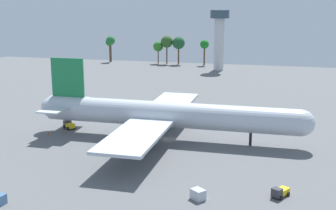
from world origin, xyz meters
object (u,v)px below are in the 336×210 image
cargo_airplane (167,115)px  maintenance_van (206,108)px  catering_truck (280,192)px  safety_cone_nose (297,149)px  cargo_container_fore (198,194)px  baggage_tug (69,125)px  safety_cone_tail (49,133)px  control_tower (219,34)px

cargo_airplane → maintenance_van: 34.03m
catering_truck → safety_cone_nose: (3.82, 28.13, -0.69)m
safety_cone_nose → cargo_container_fore: bearing=-119.1°
catering_truck → baggage_tug: 66.52m
safety_cone_nose → maintenance_van: bearing=129.3°
cargo_airplane → baggage_tug: size_ratio=17.17×
catering_truck → safety_cone_tail: catering_truck is taller
safety_cone_nose → cargo_airplane: bearing=178.3°
cargo_container_fore → maintenance_van: bearing=98.2°
baggage_tug → safety_cone_nose: (62.20, -3.76, -0.84)m
cargo_airplane → maintenance_van: bearing=81.6°
baggage_tug → safety_cone_tail: 7.01m
catering_truck → safety_cone_nose: 28.40m
cargo_airplane → cargo_container_fore: bearing=-66.7°
maintenance_van → baggage_tug: (-34.21, -30.46, 0.12)m
cargo_airplane → catering_truck: (29.09, -29.14, -5.57)m
catering_truck → baggage_tug: (-58.38, 31.89, 0.15)m
baggage_tug → cargo_container_fore: 57.19m
baggage_tug → control_tower: (25.71, 119.26, 17.60)m
cargo_airplane → control_tower: 122.67m
safety_cone_nose → control_tower: 129.63m
safety_cone_tail → maintenance_van: bearing=44.7°
cargo_container_fore → catering_truck: bearing=18.2°
safety_cone_tail → control_tower: 130.11m
safety_cone_tail → control_tower: bearing=77.2°
cargo_airplane → cargo_container_fore: 37.34m
maintenance_van → baggage_tug: size_ratio=1.13×
safety_cone_nose → catering_truck: bearing=-97.7°
maintenance_van → control_tower: (-8.50, 88.80, 17.72)m
maintenance_van → safety_cone_tail: (-37.14, -36.79, -0.62)m
cargo_container_fore → control_tower: (-18.19, 155.92, 17.76)m
cargo_airplane → cargo_container_fore: size_ratio=22.99×
cargo_airplane → catering_truck: size_ratio=17.27×
maintenance_van → cargo_container_fore: (9.69, -67.12, -0.04)m
control_tower → catering_truck: bearing=-77.8°
cargo_container_fore → control_tower: size_ratio=0.10×
catering_truck → control_tower: bearing=102.2°
baggage_tug → safety_cone_nose: baggage_tug is taller
cargo_airplane → catering_truck: bearing=-45.0°
cargo_airplane → maintenance_van: size_ratio=15.21×
catering_truck → maintenance_van: 66.87m
cargo_airplane → safety_cone_tail: 33.00m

